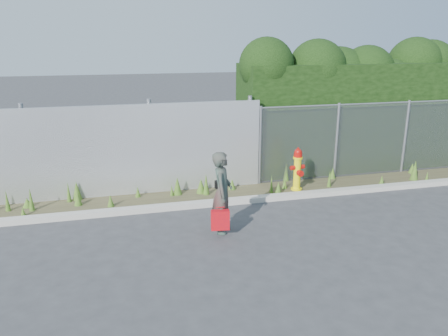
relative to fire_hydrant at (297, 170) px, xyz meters
The scene contains 10 objects.
ground 2.96m from the fire_hydrant, 128.13° to the right, with size 80.00×80.00×0.00m, color #373739.
curb 1.93m from the fire_hydrant, 164.70° to the right, with size 16.00×0.22×0.12m, color #ABA79B.
weed_strip 2.20m from the fire_hydrant, behind, with size 16.00×1.31×0.55m.
corrugated_fence 5.13m from the fire_hydrant, behind, with size 8.50×0.21×2.30m.
chainlink_fence 2.60m from the fire_hydrant, 16.11° to the left, with size 6.50×0.07×2.05m.
hedge 3.48m from the fire_hydrant, 34.07° to the left, with size 7.46×2.05×3.71m.
fire_hydrant is the anchor object (origin of this frame).
woman 3.04m from the fire_hydrant, 141.90° to the right, with size 0.59×0.39×1.62m, color #106554.
red_tote_bag 3.30m from the fire_hydrant, 139.10° to the right, with size 0.35×0.13×0.46m.
black_shoulder_bag 2.98m from the fire_hydrant, 143.92° to the right, with size 0.21×0.09×0.16m.
Camera 1 is at (-2.47, -7.29, 3.69)m, focal length 35.00 mm.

